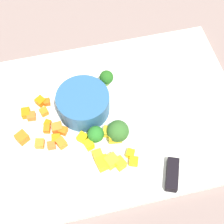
{
  "coord_description": "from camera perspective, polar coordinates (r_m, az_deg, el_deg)",
  "views": [
    {
      "loc": [
        -0.07,
        -0.31,
        0.56
      ],
      "look_at": [
        0.0,
        0.0,
        0.02
      ],
      "focal_mm": 54.91,
      "sensor_mm": 36.0,
      "label": 1
    }
  ],
  "objects": [
    {
      "name": "prep_bowl",
      "position": [
        0.63,
        -4.82,
        1.46
      ],
      "size": [
        0.1,
        0.1,
        0.04
      ],
      "primitive_type": "cylinder",
      "color": "#2D6092",
      "rests_on": "cutting_board"
    },
    {
      "name": "pepper_dice_9",
      "position": [
        0.6,
        3.08,
        -6.91
      ],
      "size": [
        0.02,
        0.02,
        0.01
      ],
      "primitive_type": "cube",
      "rotation": [
        0.0,
        0.0,
        2.64
      ],
      "color": "yellow",
      "rests_on": "cutting_board"
    },
    {
      "name": "carrot_dice_9",
      "position": [
        0.62,
        -11.93,
        -5.17
      ],
      "size": [
        0.02,
        0.02,
        0.01
      ],
      "primitive_type": "cube",
      "rotation": [
        0.0,
        0.0,
        1.33
      ],
      "color": "orange",
      "rests_on": "cutting_board"
    },
    {
      "name": "cutting_board",
      "position": [
        0.64,
        0.0,
        -0.72
      ],
      "size": [
        0.48,
        0.34,
        0.01
      ],
      "primitive_type": "cube",
      "color": "white",
      "rests_on": "ground_plane"
    },
    {
      "name": "carrot_dice_10",
      "position": [
        0.65,
        -14.14,
        -0.16
      ],
      "size": [
        0.02,
        0.02,
        0.01
      ],
      "primitive_type": "cube",
      "rotation": [
        0.0,
        0.0,
        3.1
      ],
      "color": "orange",
      "rests_on": "cutting_board"
    },
    {
      "name": "carrot_dice_4",
      "position": [
        0.61,
        -8.43,
        -5.15
      ],
      "size": [
        0.02,
        0.02,
        0.01
      ],
      "primitive_type": "cube",
      "rotation": [
        0.0,
        0.0,
        0.44
      ],
      "color": "orange",
      "rests_on": "cutting_board"
    },
    {
      "name": "carrot_dice_7",
      "position": [
        0.63,
        -14.74,
        -4.14
      ],
      "size": [
        0.03,
        0.03,
        0.02
      ],
      "primitive_type": "cube",
      "rotation": [
        0.0,
        0.0,
        0.55
      ],
      "color": "orange",
      "rests_on": "cutting_board"
    },
    {
      "name": "pepper_dice_0",
      "position": [
        0.59,
        -2.39,
        -7.14
      ],
      "size": [
        0.02,
        0.02,
        0.02
      ],
      "primitive_type": "cube",
      "rotation": [
        0.0,
        0.0,
        0.13
      ],
      "color": "yellow",
      "rests_on": "cutting_board"
    },
    {
      "name": "carrot_dice_2",
      "position": [
        0.63,
        -10.79,
        -2.81
      ],
      "size": [
        0.01,
        0.02,
        0.01
      ],
      "primitive_type": "cube",
      "rotation": [
        0.0,
        0.0,
        1.34
      ],
      "color": "orange",
      "rests_on": "cutting_board"
    },
    {
      "name": "carrot_dice_12",
      "position": [
        0.66,
        -11.83,
        1.75
      ],
      "size": [
        0.02,
        0.02,
        0.01
      ],
      "primitive_type": "cube",
      "rotation": [
        0.0,
        0.0,
        0.62
      ],
      "color": "orange",
      "rests_on": "cutting_board"
    },
    {
      "name": "pepper_dice_6",
      "position": [
        0.59,
        -0.06,
        -8.17
      ],
      "size": [
        0.03,
        0.03,
        0.02
      ],
      "primitive_type": "cube",
      "rotation": [
        0.0,
        0.0,
        0.41
      ],
      "color": "yellow",
      "rests_on": "cutting_board"
    },
    {
      "name": "carrot_dice_3",
      "position": [
        0.63,
        -10.68,
        -1.84
      ],
      "size": [
        0.02,
        0.02,
        0.01
      ],
      "primitive_type": "cube",
      "rotation": [
        0.0,
        0.0,
        1.02
      ],
      "color": "orange",
      "rests_on": "cutting_board"
    },
    {
      "name": "carrot_dice_13",
      "position": [
        0.62,
        -9.13,
        -2.61
      ],
      "size": [
        0.02,
        0.02,
        0.01
      ],
      "primitive_type": "cube",
      "rotation": [
        0.0,
        0.0,
        0.02
      ],
      "color": "orange",
      "rests_on": "cutting_board"
    },
    {
      "name": "pepper_dice_5",
      "position": [
        0.61,
        -0.72,
        -3.32
      ],
      "size": [
        0.02,
        0.02,
        0.02
      ],
      "primitive_type": "cube",
      "rotation": [
        0.0,
        0.0,
        2.67
      ],
      "color": "yellow",
      "rests_on": "cutting_board"
    },
    {
      "name": "chef_knife",
      "position": [
        0.63,
        10.49,
        -1.73
      ],
      "size": [
        0.15,
        0.33,
        0.02
      ],
      "rotation": [
        0.0,
        0.0,
        1.19
      ],
      "color": "silver",
      "rests_on": "cutting_board"
    },
    {
      "name": "broccoli_floret_2",
      "position": [
        0.6,
        0.77,
        -3.26
      ],
      "size": [
        0.04,
        0.04,
        0.04
      ],
      "color": "#8EAD67",
      "rests_on": "cutting_board"
    },
    {
      "name": "carrot_dice_0",
      "position": [
        0.66,
        -10.78,
        1.64
      ],
      "size": [
        0.01,
        0.01,
        0.01
      ],
      "primitive_type": "cube",
      "rotation": [
        0.0,
        0.0,
        1.52
      ],
      "color": "orange",
      "rests_on": "cutting_board"
    },
    {
      "name": "pepper_dice_4",
      "position": [
        0.59,
        -1.52,
        -8.52
      ],
      "size": [
        0.03,
        0.03,
        0.02
      ],
      "primitive_type": "cube",
      "rotation": [
        0.0,
        0.0,
        1.79
      ],
      "color": "yellow",
      "rests_on": "cutting_board"
    },
    {
      "name": "carrot_dice_1",
      "position": [
        0.65,
        -13.26,
        -0.67
      ],
      "size": [
        0.02,
        0.02,
        0.01
      ],
      "primitive_type": "cube",
      "rotation": [
        0.0,
        0.0,
        3.08
      ],
      "color": "orange",
      "rests_on": "cutting_board"
    },
    {
      "name": "pepper_dice_7",
      "position": [
        0.58,
        1.32,
        -8.55
      ],
      "size": [
        0.02,
        0.02,
        0.02
      ],
      "primitive_type": "cube",
      "rotation": [
        0.0,
        0.0,
        0.43
      ],
      "color": "yellow",
      "rests_on": "cutting_board"
    },
    {
      "name": "carrot_dice_5",
      "position": [
        0.61,
        -10.05,
        -5.5
      ],
      "size": [
        0.01,
        0.01,
        0.01
      ],
      "primitive_type": "cube",
      "rotation": [
        0.0,
        0.0,
        3.1
      ],
      "color": "orange",
      "rests_on": "cutting_board"
    },
    {
      "name": "carrot_dice_8",
      "position": [
        0.62,
        -8.13,
        -3.11
      ],
      "size": [
        0.02,
        0.02,
        0.01
      ],
      "primitive_type": "cube",
      "rotation": [
        0.0,
        0.0,
        2.57
      ],
      "color": "orange",
      "rests_on": "cutting_board"
    },
    {
      "name": "broccoli_floret_1",
      "position": [
        0.66,
        -0.93,
        5.75
      ],
      "size": [
        0.03,
        0.03,
        0.04
      ],
      "color": "#92C15E",
      "rests_on": "cutting_board"
    },
    {
      "name": "carrot_dice_11",
      "position": [
        0.65,
        -11.25,
        0.03
      ],
      "size": [
        0.02,
        0.02,
        0.01
      ],
      "primitive_type": "cube",
      "rotation": [
        0.0,
        0.0,
        1.88
      ],
      "color": "orange",
      "rests_on": "cutting_board"
    },
    {
      "name": "pepper_dice_8",
      "position": [
        0.61,
        -4.93,
        -4.26
      ],
      "size": [
        0.02,
        0.02,
        0.01
      ],
      "primitive_type": "cube",
      "rotation": [
        0.0,
        0.0,
        2.36
      ],
      "color": "yellow",
      "rests_on": "cutting_board"
    },
    {
      "name": "pepper_dice_3",
      "position": [
        0.6,
        -3.84,
        -5.45
      ],
      "size": [
        0.02,
        0.02,
        0.02
      ],
      "primitive_type": "cube",
      "rotation": [
        0.0,
        0.0,
        1.89
      ],
      "color": "yellow",
      "rests_on": "cutting_board"
    },
    {
      "name": "carrot_dice_6",
      "position": [
        0.62,
        -9.25,
        -4.41
      ],
      "size": [
        0.02,
        0.02,
        0.01
      ],
      "primitive_type": "cube",
      "rotation": [
        0.0,
        0.0,
        1.45
      ],
      "color": "orange",
      "rests_on": "cutting_board"
    },
    {
      "name": "ground_plane",
      "position": [
        0.65,
        0.0,
        -0.98
      ],
      "size": [
        4.0,
        4.0,
        0.0
      ],
      "primitive_type": "plane",
      "color": "gray"
    },
    {
      "name": "broccoli_floret_0",
      "position": [
        0.6,
        -2.73,
        -3.73
      ],
      "size": [
        0.03,
        0.03,
        0.03
      ],
      "color": "#97BC65",
      "rests_on": "cutting_board"
    },
    {
      "name": "pepper_dice_1",
      "position": [
        0.59,
        3.63,
        -8.2
      ],
      "size": [
        0.02,
        0.02,
        0.01
      ],
      "primitive_type": "cube",
      "rotation": [
        0.0,
        0.0,
        2.78
      ],
      "color": "yellow",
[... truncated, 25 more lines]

